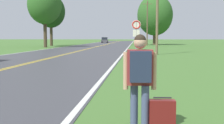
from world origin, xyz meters
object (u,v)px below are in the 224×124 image
at_px(suitcase, 162,117).
at_px(traffic_sign, 136,30).
at_px(tree_right_cluster, 51,12).
at_px(tree_mid_treeline, 45,5).
at_px(hitchhiker_person, 140,73).
at_px(tree_left_verge, 155,15).
at_px(car_dark_grey_sedan_mid_near, 105,40).

relative_size(suitcase, traffic_sign, 0.23).
bearing_deg(tree_right_cluster, tree_mid_treeline, -79.22).
bearing_deg(hitchhiker_person, traffic_sign, -2.05).
distance_m(tree_left_verge, tree_mid_treeline, 24.57).
bearing_deg(traffic_sign, hitchhiker_person, -89.58).
bearing_deg(suitcase, tree_left_verge, -5.90).
distance_m(traffic_sign, tree_mid_treeline, 29.24).
xyz_separation_m(hitchhiker_person, tree_right_cluster, (-16.11, 46.96, 5.35)).
distance_m(tree_left_verge, tree_right_cluster, 21.45).
distance_m(suitcase, tree_left_verge, 55.69).
xyz_separation_m(tree_mid_treeline, tree_right_cluster, (-1.56, 8.20, -0.31)).
xyz_separation_m(hitchhiker_person, suitcase, (0.38, -0.05, -0.74)).
height_order(tree_left_verge, tree_right_cluster, tree_left_verge).
xyz_separation_m(hitchhiker_person, tree_mid_treeline, (-14.55, 38.76, 5.66)).
xyz_separation_m(traffic_sign, tree_left_verge, (3.79, 41.46, 4.13)).
bearing_deg(tree_left_verge, traffic_sign, -95.23).
relative_size(suitcase, tree_left_verge, 0.06).
height_order(suitcase, car_dark_grey_sedan_mid_near, car_dark_grey_sedan_mid_near).
bearing_deg(suitcase, car_dark_grey_sedan_mid_near, 4.78).
distance_m(traffic_sign, tree_right_cluster, 37.11).
bearing_deg(tree_left_verge, tree_mid_treeline, -137.93).
bearing_deg(tree_left_verge, tree_right_cluster, -157.36).
relative_size(hitchhiker_person, tree_mid_treeline, 0.17).
distance_m(tree_right_cluster, car_dark_grey_sedan_mid_near, 30.90).
distance_m(traffic_sign, car_dark_grey_sedan_mid_near, 63.53).
bearing_deg(tree_right_cluster, suitcase, -70.67).
relative_size(hitchhiker_person, suitcase, 2.68).
xyz_separation_m(tree_mid_treeline, car_dark_grey_sedan_mid_near, (5.17, 37.84, -5.89)).
distance_m(hitchhiker_person, traffic_sign, 13.81).
xyz_separation_m(traffic_sign, tree_mid_treeline, (-14.45, 24.99, 4.62)).
relative_size(suitcase, tree_right_cluster, 0.07).
height_order(tree_left_verge, car_dark_grey_sedan_mid_near, tree_left_verge).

